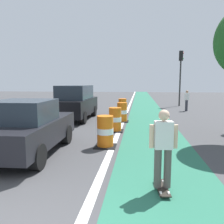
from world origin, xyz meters
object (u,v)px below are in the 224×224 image
traffic_barrel_far (122,107)px  pedestrian_crossing (187,100)px  traffic_barrel_back (122,112)px  parked_sedan_nearest (27,128)px  traffic_barrel_mid (115,120)px  traffic_light_corner (181,68)px  parked_suv_second (75,102)px  traffic_barrel_front (105,132)px  skateboarder_on_lane (163,148)px

traffic_barrel_far → pedestrian_crossing: bearing=25.8°
traffic_barrel_back → parked_sedan_nearest: bearing=-111.7°
traffic_barrel_far → pedestrian_crossing: (4.83, 2.34, 0.33)m
traffic_barrel_mid → pedestrian_crossing: bearing=59.3°
traffic_barrel_far → traffic_light_corner: bearing=51.5°
traffic_barrel_mid → traffic_barrel_far: size_ratio=1.00×
parked_suv_second → traffic_light_corner: (7.60, 8.83, 2.47)m
parked_suv_second → traffic_barrel_front: bearing=-64.9°
parked_suv_second → traffic_barrel_mid: bearing=-48.7°
skateboarder_on_lane → traffic_barrel_back: size_ratio=1.55×
traffic_barrel_front → parked_sedan_nearest: bearing=-154.7°
parked_sedan_nearest → traffic_barrel_far: (2.28, 9.31, -0.30)m
traffic_barrel_mid → traffic_barrel_far: bearing=90.8°
traffic_barrel_back → pedestrian_crossing: size_ratio=0.68×
traffic_barrel_back → pedestrian_crossing: (4.63, 5.42, 0.33)m
parked_suv_second → traffic_barrel_front: size_ratio=4.23×
traffic_barrel_front → traffic_barrel_mid: size_ratio=1.00×
traffic_light_corner → pedestrian_crossing: size_ratio=3.17×
traffic_barrel_back → traffic_light_corner: traffic_light_corner is taller
traffic_barrel_back → traffic_barrel_mid: bearing=-92.8°
parked_sedan_nearest → traffic_barrel_far: 9.59m
traffic_barrel_front → skateboarder_on_lane: bearing=-61.7°
traffic_barrel_mid → traffic_light_corner: bearing=67.7°
skateboarder_on_lane → pedestrian_crossing: 13.99m
parked_sedan_nearest → skateboarder_on_lane: bearing=-26.8°
parked_sedan_nearest → pedestrian_crossing: 13.64m
traffic_barrel_mid → traffic_light_corner: traffic_light_corner is taller
parked_suv_second → traffic_barrel_back: parked_suv_second is taller
traffic_barrel_front → traffic_light_corner: traffic_light_corner is taller
parked_suv_second → traffic_barrel_far: 3.74m
parked_sedan_nearest → pedestrian_crossing: parked_sedan_nearest is taller
pedestrian_crossing → traffic_barrel_back: bearing=-130.5°
traffic_barrel_back → pedestrian_crossing: 7.13m
parked_sedan_nearest → parked_suv_second: (-0.37, 6.72, 0.20)m
pedestrian_crossing → skateboarder_on_lane: bearing=-103.2°
parked_sedan_nearest → traffic_barrel_mid: (2.35, 3.63, -0.30)m
parked_suv_second → parked_sedan_nearest: bearing=-86.8°
parked_sedan_nearest → pedestrian_crossing: size_ratio=2.58×
traffic_barrel_front → pedestrian_crossing: bearing=65.4°
skateboarder_on_lane → traffic_barrel_mid: bearing=105.6°
traffic_barrel_front → traffic_barrel_far: bearing=90.0°
parked_suv_second → pedestrian_crossing: 8.95m
parked_sedan_nearest → pedestrian_crossing: (7.11, 11.65, 0.03)m
traffic_barrel_far → traffic_barrel_back: bearing=-86.2°
traffic_barrel_front → parked_suv_second: bearing=115.1°
traffic_barrel_mid → traffic_barrel_far: (-0.08, 5.68, 0.00)m
traffic_light_corner → traffic_barrel_back: bearing=-117.0°
parked_sedan_nearest → traffic_barrel_mid: bearing=57.0°
traffic_barrel_back → skateboarder_on_lane: bearing=-80.1°
parked_suv_second → traffic_barrel_far: parked_suv_second is taller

